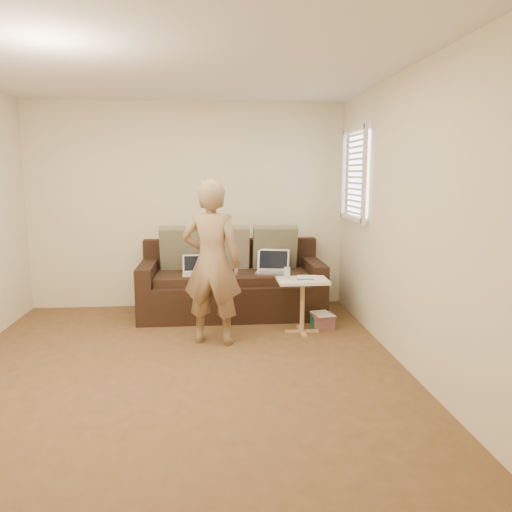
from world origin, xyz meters
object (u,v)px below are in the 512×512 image
(side_table, at_px, (302,306))
(sofa, at_px, (232,280))
(laptop_white, at_px, (196,275))
(person, at_px, (212,263))
(striped_box, at_px, (323,320))
(drinking_glass, at_px, (287,273))
(laptop_silver, at_px, (272,273))

(side_table, bearing_deg, sofa, 132.45)
(laptop_white, relative_size, person, 0.19)
(striped_box, bearing_deg, drinking_glass, -167.35)
(laptop_white, height_order, side_table, laptop_white)
(person, height_order, drinking_glass, person)
(laptop_silver, bearing_deg, side_table, -55.46)
(sofa, distance_m, drinking_glass, 0.96)
(sofa, height_order, striped_box, sofa)
(laptop_white, height_order, person, person)
(laptop_white, bearing_deg, person, -80.99)
(person, relative_size, side_table, 2.81)
(laptop_white, height_order, drinking_glass, drinking_glass)
(person, height_order, side_table, person)
(person, relative_size, drinking_glass, 13.83)
(striped_box, bearing_deg, person, -162.22)
(striped_box, bearing_deg, laptop_silver, 133.60)
(laptop_silver, relative_size, striped_box, 1.55)
(laptop_silver, xyz_separation_m, drinking_glass, (0.09, -0.63, 0.13))
(drinking_glass, height_order, striped_box, drinking_glass)
(drinking_glass, distance_m, striped_box, 0.72)
(person, bearing_deg, laptop_silver, -113.16)
(laptop_silver, bearing_deg, striped_box, -31.55)
(laptop_silver, xyz_separation_m, side_table, (0.25, -0.69, -0.22))
(sofa, bearing_deg, striped_box, -32.94)
(drinking_glass, bearing_deg, striped_box, 12.65)
(sofa, bearing_deg, person, -102.97)
(laptop_silver, xyz_separation_m, striped_box, (0.51, -0.53, -0.44))
(laptop_white, xyz_separation_m, person, (0.19, -0.91, 0.31))
(laptop_white, bearing_deg, laptop_silver, -1.88)
(sofa, xyz_separation_m, person, (-0.24, -1.03, 0.40))
(sofa, relative_size, laptop_silver, 5.60)
(sofa, distance_m, laptop_silver, 0.50)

